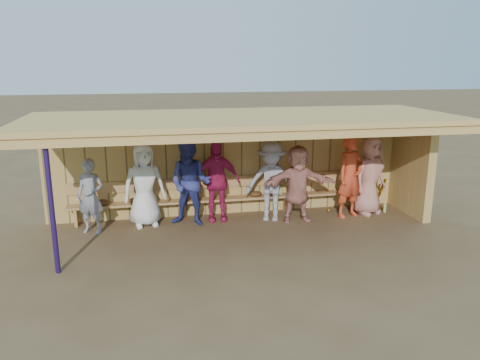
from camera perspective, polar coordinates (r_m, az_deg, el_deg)
name	(u,v)px	position (r m, az deg, el deg)	size (l,w,h in m)	color
ground	(243,230)	(10.26, 0.39, -6.17)	(90.00, 90.00, 0.00)	brown
player_a	(90,196)	(10.38, -17.77, -1.93)	(0.59, 0.39, 1.62)	gray
player_b	(144,185)	(10.53, -11.58, -0.58)	(0.92, 0.60, 1.87)	white
player_c	(190,183)	(10.40, -6.09, -0.38)	(0.94, 0.73, 1.93)	navy
player_d	(216,181)	(10.66, -2.95, -0.13)	(1.09, 0.45, 1.86)	#C31F58
player_e	(271,182)	(10.69, 3.83, -0.19)	(1.19, 0.68, 1.84)	#94929A
player_f	(298,184)	(10.68, 7.04, -0.47)	(1.64, 0.52, 1.77)	tan
player_g	(350,177)	(11.20, 13.28, 0.39)	(0.71, 0.46, 1.94)	#CF4121
player_h	(370,176)	(11.54, 15.52, 0.52)	(0.92, 0.60, 1.88)	tan
dugout_structure	(254,148)	(10.53, 1.72, 3.95)	(8.80, 3.20, 2.50)	tan
bench	(234,193)	(11.13, -0.78, -1.65)	(7.60, 0.34, 0.93)	tan
dugout_equipment	(206,198)	(10.92, -4.11, -2.21)	(6.88, 0.62, 0.80)	gold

